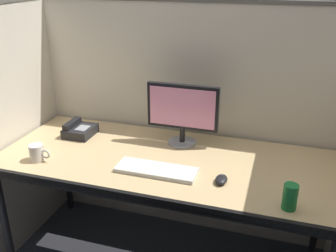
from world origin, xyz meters
TOP-DOWN VIEW (x-y plane):
  - cubicle_partition_rear at (0.00, 0.74)m, footprint 2.21×0.06m
  - cubicle_partition_left at (-0.99, 0.20)m, footprint 0.06×1.41m
  - desk at (0.00, 0.29)m, footprint 1.90×0.80m
  - monitor_center at (0.04, 0.52)m, footprint 0.43×0.17m
  - keyboard_main at (-0.00, 0.14)m, footprint 0.43×0.15m
  - computer_mouse at (0.35, 0.14)m, footprint 0.06×0.10m
  - soda_can at (0.67, 0.01)m, footprint 0.07×0.07m
  - coffee_mug at (-0.67, 0.07)m, footprint 0.13×0.08m
  - desk_phone at (-0.63, 0.44)m, footprint 0.17×0.19m

SIDE VIEW (x-z plane):
  - desk at x=0.00m, z-range 0.32..1.06m
  - keyboard_main at x=0.00m, z-range 0.74..0.76m
  - computer_mouse at x=0.35m, z-range 0.74..0.77m
  - desk_phone at x=-0.63m, z-range 0.73..0.82m
  - coffee_mug at x=-0.67m, z-range 0.74..0.84m
  - cubicle_partition_rear at x=0.00m, z-range 0.00..1.58m
  - cubicle_partition_left at x=-0.99m, z-range 0.00..1.58m
  - soda_can at x=0.67m, z-range 0.74..0.86m
  - monitor_center at x=0.04m, z-range 0.77..1.14m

